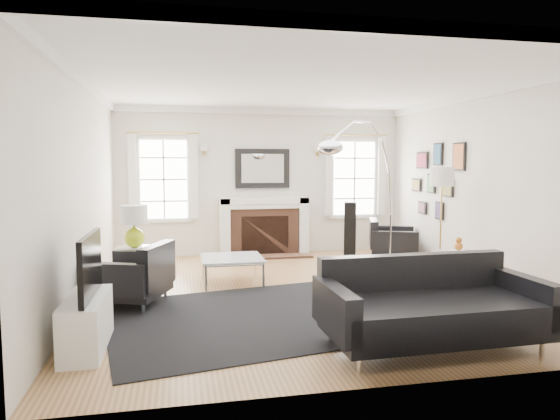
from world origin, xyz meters
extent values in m
plane|color=olive|center=(0.00, 0.00, 0.00)|extent=(6.00, 6.00, 0.00)
cube|color=silver|center=(0.00, 3.00, 1.40)|extent=(5.50, 0.04, 2.80)
cube|color=silver|center=(0.00, -3.00, 1.40)|extent=(5.50, 0.04, 2.80)
cube|color=silver|center=(-2.75, 0.00, 1.40)|extent=(0.04, 6.00, 2.80)
cube|color=silver|center=(2.75, 0.00, 1.40)|extent=(0.04, 6.00, 2.80)
cube|color=white|center=(0.00, 0.00, 2.80)|extent=(5.50, 6.00, 0.02)
cube|color=white|center=(0.00, 0.00, 2.74)|extent=(5.50, 6.00, 0.12)
cube|color=white|center=(-0.75, 2.80, 0.55)|extent=(0.18, 0.38, 1.10)
cube|color=white|center=(0.75, 2.80, 0.55)|extent=(0.18, 0.38, 1.10)
cube|color=white|center=(0.00, 2.80, 1.05)|extent=(1.70, 0.38, 0.12)
cube|color=white|center=(0.00, 2.80, 0.95)|extent=(1.50, 0.34, 0.10)
cube|color=brown|center=(0.00, 2.82, 0.45)|extent=(1.30, 0.30, 0.90)
cube|color=black|center=(0.00, 2.72, 0.38)|extent=(0.90, 0.10, 0.76)
cube|color=brown|center=(0.00, 2.55, 0.02)|extent=(1.70, 0.50, 0.04)
cube|color=black|center=(0.00, 2.96, 1.65)|extent=(1.05, 0.06, 0.75)
cube|color=white|center=(0.00, 2.92, 1.65)|extent=(0.82, 0.02, 0.55)
cube|color=white|center=(-1.85, 2.97, 1.45)|extent=(1.00, 0.05, 1.60)
cube|color=white|center=(-1.85, 2.94, 1.45)|extent=(0.84, 0.02, 1.44)
cube|color=white|center=(-2.40, 2.87, 1.50)|extent=(0.14, 0.05, 1.55)
cube|color=white|center=(-1.30, 2.87, 1.50)|extent=(0.14, 0.05, 1.55)
cube|color=white|center=(1.85, 2.97, 1.45)|extent=(1.00, 0.05, 1.60)
cube|color=white|center=(1.85, 2.94, 1.45)|extent=(0.84, 0.02, 1.44)
cube|color=white|center=(1.30, 2.87, 1.50)|extent=(0.14, 0.05, 1.55)
cube|color=white|center=(2.40, 2.87, 1.50)|extent=(0.14, 0.05, 1.55)
cube|color=black|center=(2.72, 0.60, 1.85)|extent=(0.03, 0.34, 0.44)
cube|color=#CE6D37|center=(2.70, 0.60, 1.85)|extent=(0.01, 0.29, 0.39)
cube|color=black|center=(2.72, 1.25, 1.90)|extent=(0.03, 0.28, 0.38)
cube|color=#2B5677|center=(2.70, 1.25, 1.90)|extent=(0.01, 0.23, 0.33)
cube|color=black|center=(2.72, 1.80, 1.80)|extent=(0.03, 0.40, 0.30)
cube|color=#A43241|center=(2.70, 1.80, 1.80)|extent=(0.01, 0.35, 0.25)
cube|color=black|center=(2.72, 0.90, 1.35)|extent=(0.03, 0.30, 0.30)
cube|color=olive|center=(2.70, 0.90, 1.35)|extent=(0.01, 0.25, 0.25)
cube|color=black|center=(2.72, 1.45, 1.40)|extent=(0.03, 0.26, 0.34)
cube|color=#56905A|center=(2.70, 1.45, 1.40)|extent=(0.01, 0.21, 0.29)
cube|color=black|center=(2.72, 2.00, 1.35)|extent=(0.03, 0.32, 0.24)
cube|color=olive|center=(2.70, 2.00, 1.35)|extent=(0.01, 0.27, 0.19)
cube|color=black|center=(2.72, 1.15, 0.95)|extent=(0.03, 0.24, 0.30)
cube|color=#423060|center=(2.70, 1.15, 0.95)|extent=(0.01, 0.19, 0.25)
cube|color=black|center=(2.72, 1.75, 0.95)|extent=(0.03, 0.28, 0.22)
cube|color=#844D63|center=(2.70, 1.75, 0.95)|extent=(0.01, 0.23, 0.17)
cube|color=white|center=(-2.45, -1.70, 0.25)|extent=(0.35, 1.00, 0.50)
cube|color=black|center=(-2.40, -1.70, 0.80)|extent=(0.05, 1.00, 0.58)
cube|color=black|center=(-0.85, -1.05, 0.01)|extent=(3.45, 3.04, 0.01)
cube|color=black|center=(0.74, -2.32, 0.31)|extent=(2.00, 0.98, 0.33)
cube|color=black|center=(0.73, -1.90, 0.55)|extent=(1.99, 0.20, 0.55)
cube|color=black|center=(-0.23, -2.34, 0.44)|extent=(0.17, 0.94, 0.42)
cube|color=black|center=(1.71, -2.30, 0.44)|extent=(0.17, 0.94, 0.42)
cube|color=black|center=(-2.20, -0.24, 0.29)|extent=(1.06, 1.06, 0.31)
cube|color=black|center=(-1.86, -0.37, 0.51)|extent=(0.43, 0.81, 0.51)
cube|color=black|center=(-2.05, 0.14, 0.41)|extent=(0.81, 0.41, 0.39)
cube|color=black|center=(-2.35, -0.62, 0.41)|extent=(0.81, 0.41, 0.39)
cube|color=black|center=(2.20, 1.81, 0.27)|extent=(1.00, 1.00, 0.29)
cube|color=black|center=(1.87, 1.93, 0.49)|extent=(0.40, 0.78, 0.49)
cube|color=black|center=(2.07, 1.44, 0.39)|extent=(0.77, 0.38, 0.37)
cube|color=black|center=(2.33, 2.18, 0.39)|extent=(0.77, 0.38, 0.37)
cube|color=silver|center=(-0.85, 0.62, 0.38)|extent=(0.87, 0.87, 0.02)
cylinder|color=silver|center=(-1.24, 0.23, 0.19)|extent=(0.04, 0.04, 0.39)
cylinder|color=silver|center=(-0.45, 0.23, 0.19)|extent=(0.04, 0.04, 0.39)
cylinder|color=silver|center=(-1.24, 1.02, 0.19)|extent=(0.04, 0.04, 0.39)
cylinder|color=silver|center=(-0.45, 1.02, 0.19)|extent=(0.04, 0.04, 0.39)
cube|color=silver|center=(-2.20, 0.62, 0.56)|extent=(0.52, 0.52, 0.02)
cylinder|color=silver|center=(-2.42, 0.40, 0.29)|extent=(0.04, 0.04, 0.57)
cylinder|color=silver|center=(-1.98, 0.40, 0.29)|extent=(0.04, 0.04, 0.57)
cylinder|color=silver|center=(-2.42, 0.84, 0.29)|extent=(0.04, 0.04, 0.57)
cylinder|color=silver|center=(-1.98, 0.84, 0.29)|extent=(0.04, 0.04, 0.57)
cube|color=silver|center=(1.96, -0.71, 0.58)|extent=(0.54, 0.45, 0.02)
cylinder|color=silver|center=(1.73, -0.90, 0.30)|extent=(0.04, 0.04, 0.59)
cylinder|color=silver|center=(2.19, -0.90, 0.30)|extent=(0.04, 0.04, 0.59)
cylinder|color=silver|center=(1.73, -0.52, 0.30)|extent=(0.04, 0.04, 0.59)
cylinder|color=silver|center=(2.19, -0.52, 0.30)|extent=(0.04, 0.04, 0.59)
sphere|color=#A6BA17|center=(-2.20, 0.62, 0.71)|extent=(0.28, 0.28, 0.28)
cylinder|color=#A6BA17|center=(-2.20, 0.62, 0.85)|extent=(0.04, 0.04, 0.11)
cylinder|color=white|center=(-2.20, 0.62, 1.04)|extent=(0.37, 0.37, 0.26)
sphere|color=#C06318|center=(1.96, -0.71, 0.67)|extent=(0.11, 0.11, 0.11)
sphere|color=#C06318|center=(1.96, -0.71, 0.75)|extent=(0.08, 0.08, 0.08)
cube|color=white|center=(1.84, 1.13, 0.10)|extent=(0.26, 0.41, 0.21)
ellipsoid|color=silver|center=(0.40, -0.10, 1.95)|extent=(0.35, 0.35, 0.21)
cylinder|color=#B7913F|center=(2.20, 0.17, 0.02)|extent=(0.21, 0.21, 0.03)
cylinder|color=#B7913F|center=(2.20, 0.17, 0.75)|extent=(0.03, 0.03, 1.50)
cylinder|color=white|center=(2.20, 0.17, 1.55)|extent=(0.34, 0.34, 0.28)
cube|color=black|center=(1.46, 2.04, 0.52)|extent=(0.27, 0.27, 1.05)
camera|label=1|loc=(-1.58, -6.51, 1.73)|focal=32.00mm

